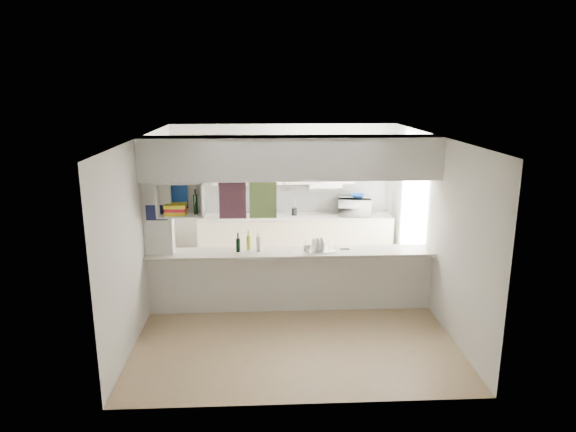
{
  "coord_description": "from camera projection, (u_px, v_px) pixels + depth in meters",
  "views": [
    {
      "loc": [
        -0.4,
        -7.18,
        3.29
      ],
      "look_at": [
        -0.02,
        0.5,
        1.33
      ],
      "focal_mm": 32.0,
      "sensor_mm": 36.0,
      "label": 1
    }
  ],
  "objects": [
    {
      "name": "knife_block",
      "position": [
        263.0,
        210.0,
        9.61
      ],
      "size": [
        0.12,
        0.1,
        0.21
      ],
      "primitive_type": "cube",
      "rotation": [
        0.0,
        0.0,
        0.11
      ],
      "color": "#4E2E1A",
      "rests_on": "bench_top"
    },
    {
      "name": "wine_bottles",
      "position": [
        249.0,
        243.0,
        7.53
      ],
      "size": [
        0.36,
        0.14,
        0.31
      ],
      "color": "black",
      "rests_on": "breakfast_bar"
    },
    {
      "name": "plastic_tubs",
      "position": [
        323.0,
        246.0,
        7.67
      ],
      "size": [
        0.49,
        0.17,
        0.07
      ],
      "color": "silver",
      "rests_on": "breakfast_bar"
    },
    {
      "name": "wall_left",
      "position": [
        145.0,
        228.0,
        7.36
      ],
      "size": [
        0.0,
        4.8,
        4.8
      ],
      "primitive_type": "plane",
      "rotation": [
        1.57,
        0.0,
        1.57
      ],
      "color": "silver",
      "rests_on": "floor"
    },
    {
      "name": "dish_rack",
      "position": [
        320.0,
        246.0,
        7.54
      ],
      "size": [
        0.44,
        0.37,
        0.21
      ],
      "rotation": [
        0.0,
        0.0,
        0.24
      ],
      "color": "silver",
      "rests_on": "breakfast_bar"
    },
    {
      "name": "servery_partition",
      "position": [
        279.0,
        202.0,
        7.36
      ],
      "size": [
        4.2,
        0.5,
        2.6
      ],
      "color": "silver",
      "rests_on": "floor"
    },
    {
      "name": "bowl",
      "position": [
        357.0,
        196.0,
        9.58
      ],
      "size": [
        0.26,
        0.26,
        0.06
      ],
      "primitive_type": "imported",
      "color": "navy",
      "rests_on": "microwave"
    },
    {
      "name": "kitchen_run",
      "position": [
        293.0,
        220.0,
        9.65
      ],
      "size": [
        3.6,
        0.63,
        2.24
      ],
      "color": "#ECE8C8",
      "rests_on": "floor"
    },
    {
      "name": "utensil_jar",
      "position": [
        294.0,
        212.0,
        9.62
      ],
      "size": [
        0.1,
        0.1,
        0.14
      ],
      "primitive_type": "cylinder",
      "color": "black",
      "rests_on": "bench_top"
    },
    {
      "name": "microwave",
      "position": [
        355.0,
        206.0,
        9.6
      ],
      "size": [
        0.66,
        0.5,
        0.34
      ],
      "primitive_type": "imported",
      "rotation": [
        0.0,
        0.0,
        2.99
      ],
      "color": "white",
      "rests_on": "bench_top"
    },
    {
      "name": "ceiling",
      "position": [
        291.0,
        136.0,
        7.14
      ],
      "size": [
        4.8,
        4.8,
        0.0
      ],
      "primitive_type": "plane",
      "color": "white",
      "rests_on": "wall_back"
    },
    {
      "name": "cup",
      "position": [
        307.0,
        248.0,
        7.48
      ],
      "size": [
        0.13,
        0.13,
        0.09
      ],
      "primitive_type": "imported",
      "rotation": [
        0.0,
        0.0,
        -0.18
      ],
      "color": "white",
      "rests_on": "dish_rack"
    },
    {
      "name": "wall_back",
      "position": [
        284.0,
        193.0,
        9.78
      ],
      "size": [
        4.2,
        0.0,
        4.2
      ],
      "primitive_type": "plane",
      "rotation": [
        1.57,
        0.0,
        0.0
      ],
      "color": "silver",
      "rests_on": "floor"
    },
    {
      "name": "floor",
      "position": [
        291.0,
        309.0,
        7.78
      ],
      "size": [
        4.8,
        4.8,
        0.0
      ],
      "primitive_type": "plane",
      "color": "#A2855E",
      "rests_on": "ground"
    },
    {
      "name": "cubby_shelf",
      "position": [
        180.0,
        201.0,
        7.22
      ],
      "size": [
        0.65,
        0.35,
        0.5
      ],
      "color": "white",
      "rests_on": "bulkhead"
    },
    {
      "name": "wall_right",
      "position": [
        433.0,
        224.0,
        7.56
      ],
      "size": [
        0.0,
        4.8,
        4.8
      ],
      "primitive_type": "plane",
      "rotation": [
        1.57,
        0.0,
        -1.57
      ],
      "color": "silver",
      "rests_on": "floor"
    }
  ]
}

